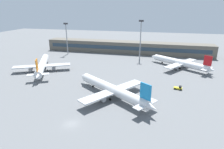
{
  "coord_description": "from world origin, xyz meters",
  "views": [
    {
      "loc": [
        24.75,
        -47.21,
        34.79
      ],
      "look_at": [
        3.36,
        40.0,
        3.0
      ],
      "focal_mm": 30.77,
      "sensor_mm": 36.0,
      "label": 1
    }
  ],
  "objects_px": {
    "airplane_far": "(179,63)",
    "baggage_tug_yellow": "(179,88)",
    "airplane_near": "(111,89)",
    "airplane_mid": "(42,65)",
    "floodlight_tower_west": "(67,36)",
    "floodlight_tower_east": "(141,37)"
  },
  "relations": [
    {
      "from": "airplane_near",
      "to": "airplane_far",
      "type": "distance_m",
      "value": 56.83
    },
    {
      "from": "airplane_near",
      "to": "baggage_tug_yellow",
      "type": "distance_m",
      "value": 30.82
    },
    {
      "from": "airplane_mid",
      "to": "airplane_far",
      "type": "relative_size",
      "value": 1.16
    },
    {
      "from": "airplane_near",
      "to": "baggage_tug_yellow",
      "type": "height_order",
      "value": "airplane_near"
    },
    {
      "from": "airplane_far",
      "to": "airplane_mid",
      "type": "bearing_deg",
      "value": -162.42
    },
    {
      "from": "airplane_mid",
      "to": "floodlight_tower_west",
      "type": "bearing_deg",
      "value": 96.03
    },
    {
      "from": "airplane_mid",
      "to": "baggage_tug_yellow",
      "type": "distance_m",
      "value": 74.77
    },
    {
      "from": "airplane_near",
      "to": "floodlight_tower_east",
      "type": "xyz_separation_m",
      "value": [
        4.79,
        62.83,
        12.0
      ]
    },
    {
      "from": "airplane_far",
      "to": "floodlight_tower_west",
      "type": "xyz_separation_m",
      "value": [
        -81.11,
        16.78,
        10.62
      ]
    },
    {
      "from": "floodlight_tower_west",
      "to": "floodlight_tower_east",
      "type": "relative_size",
      "value": 0.89
    },
    {
      "from": "airplane_far",
      "to": "baggage_tug_yellow",
      "type": "height_order",
      "value": "airplane_far"
    },
    {
      "from": "floodlight_tower_east",
      "to": "airplane_mid",
      "type": "bearing_deg",
      "value": -143.0
    },
    {
      "from": "airplane_far",
      "to": "floodlight_tower_east",
      "type": "bearing_deg",
      "value": 149.97
    },
    {
      "from": "floodlight_tower_west",
      "to": "floodlight_tower_east",
      "type": "height_order",
      "value": "floodlight_tower_east"
    },
    {
      "from": "airplane_near",
      "to": "airplane_far",
      "type": "height_order",
      "value": "airplane_near"
    },
    {
      "from": "airplane_near",
      "to": "floodlight_tower_west",
      "type": "distance_m",
      "value": 83.41
    },
    {
      "from": "airplane_near",
      "to": "airplane_far",
      "type": "relative_size",
      "value": 1.06
    },
    {
      "from": "airplane_mid",
      "to": "floodlight_tower_east",
      "type": "relative_size",
      "value": 1.57
    },
    {
      "from": "airplane_near",
      "to": "airplane_mid",
      "type": "bearing_deg",
      "value": 152.89
    },
    {
      "from": "baggage_tug_yellow",
      "to": "floodlight_tower_east",
      "type": "xyz_separation_m",
      "value": [
        -22.48,
        48.7,
        14.54
      ]
    },
    {
      "from": "floodlight_tower_east",
      "to": "airplane_far",
      "type": "bearing_deg",
      "value": -30.03
    },
    {
      "from": "airplane_near",
      "to": "baggage_tug_yellow",
      "type": "xyz_separation_m",
      "value": [
        27.27,
        14.13,
        -2.55
      ]
    }
  ]
}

